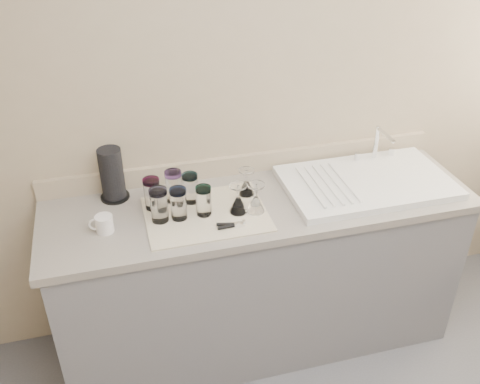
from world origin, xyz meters
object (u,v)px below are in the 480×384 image
object	(u,v)px
tumbler_teal	(152,193)
tumbler_blue	(179,203)
sink_unit	(367,182)
goblet_back_right	(246,186)
tumbler_magenta	(159,205)
tumbler_lavender	(204,201)
goblet_front_right	(256,202)
paper_towel_roll	(112,175)
white_mug	(104,224)
tumbler_cyan	(174,186)
tumbler_purple	(190,188)
goblet_front_left	(238,203)
can_opener	(231,225)

from	to	relation	value
tumbler_teal	tumbler_blue	distance (m)	0.15
sink_unit	goblet_back_right	world-z (taller)	sink_unit
tumbler_magenta	goblet_back_right	xyz separation A→B (m)	(0.43, 0.11, -0.04)
tumbler_lavender	goblet_front_right	world-z (taller)	same
tumbler_magenta	paper_towel_roll	size ratio (longest dim) A/B	0.62
white_mug	goblet_front_right	bearing A→B (deg)	-2.44
tumbler_cyan	tumbler_lavender	world-z (taller)	tumbler_cyan
tumbler_purple	paper_towel_roll	distance (m)	0.37
tumbler_cyan	goblet_front_right	world-z (taller)	tumbler_cyan
tumbler_cyan	tumbler_magenta	size ratio (longest dim) A/B	0.98
tumbler_teal	tumbler_magenta	world-z (taller)	tumbler_magenta
goblet_front_left	tumbler_teal	bearing A→B (deg)	160.05
goblet_back_right	paper_towel_roll	distance (m)	0.64
tumbler_teal	tumbler_cyan	xyz separation A→B (m)	(0.11, 0.03, 0.00)
tumbler_cyan	goblet_front_right	xyz separation A→B (m)	(0.35, -0.18, -0.03)
tumbler_blue	tumbler_lavender	xyz separation A→B (m)	(0.11, 0.00, -0.00)
tumbler_teal	can_opener	size ratio (longest dim) A/B	1.20
goblet_front_right	paper_towel_roll	bearing A→B (deg)	154.43
tumbler_blue	goblet_back_right	size ratio (longest dim) A/B	1.14
goblet_front_right	tumbler_purple	bearing A→B (deg)	150.07
tumbler_cyan	can_opener	world-z (taller)	tumbler_cyan
sink_unit	tumbler_purple	size ratio (longest dim) A/B	5.62
sink_unit	goblet_front_left	distance (m)	0.69
tumbler_teal	paper_towel_roll	size ratio (longest dim) A/B	0.59
tumbler_magenta	goblet_front_right	size ratio (longest dim) A/B	1.12
can_opener	white_mug	xyz separation A→B (m)	(-0.54, 0.12, 0.02)
goblet_front_right	white_mug	size ratio (longest dim) A/B	1.26
tumbler_cyan	tumbler_magenta	xyz separation A→B (m)	(-0.09, -0.14, 0.00)
tumbler_cyan	tumbler_purple	bearing A→B (deg)	-18.34
tumbler_teal	tumbler_purple	xyz separation A→B (m)	(0.18, 0.01, -0.00)
tumbler_cyan	tumbler_magenta	world-z (taller)	tumbler_magenta
tumbler_cyan	tumbler_lavender	distance (m)	0.18
goblet_front_left	sink_unit	bearing A→B (deg)	6.05
tumbler_cyan	goblet_front_right	size ratio (longest dim) A/B	1.10
tumbler_lavender	goblet_back_right	size ratio (longest dim) A/B	1.07
goblet_front_left	can_opener	world-z (taller)	goblet_front_left
goblet_front_left	goblet_front_right	size ratio (longest dim) A/B	1.01
tumbler_magenta	goblet_front_left	xyz separation A→B (m)	(0.35, -0.03, -0.03)
goblet_back_right	tumbler_teal	bearing A→B (deg)	-179.77
goblet_front_left	goblet_front_right	distance (m)	0.08
tumbler_cyan	tumbler_lavender	size ratio (longest dim) A/B	1.11
sink_unit	tumbler_purple	world-z (taller)	sink_unit
can_opener	paper_towel_roll	bearing A→B (deg)	141.01
tumbler_magenta	tumbler_lavender	bearing A→B (deg)	-1.10
tumbler_magenta	tumbler_cyan	bearing A→B (deg)	58.03
tumbler_magenta	paper_towel_roll	bearing A→B (deg)	125.70
goblet_back_right	goblet_front_right	xyz separation A→B (m)	(0.00, -0.15, 0.00)
tumbler_magenta	can_opener	size ratio (longest dim) A/B	1.27
tumbler_cyan	sink_unit	bearing A→B (deg)	-5.70
sink_unit	can_opener	distance (m)	0.76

